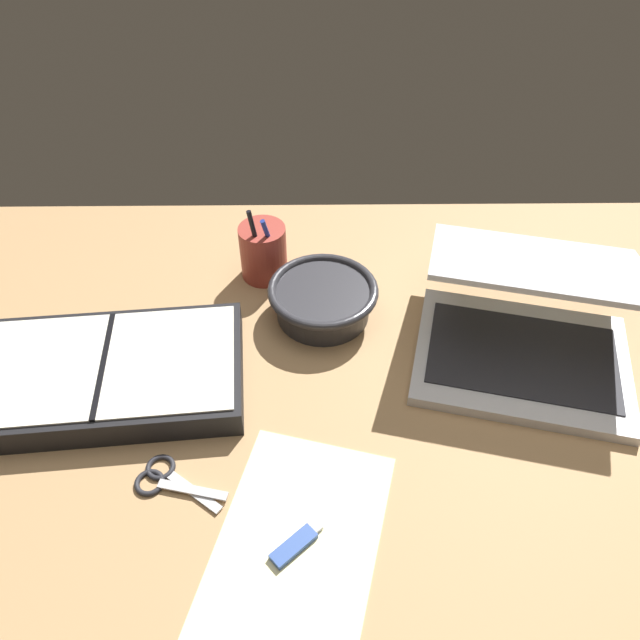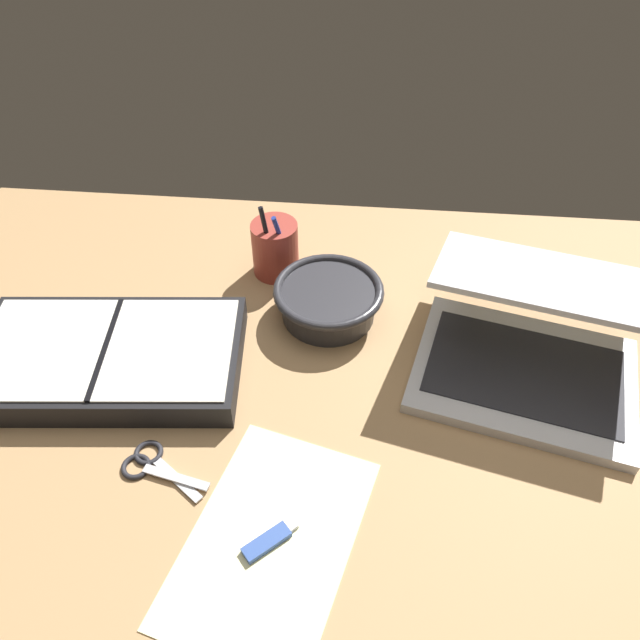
{
  "view_description": "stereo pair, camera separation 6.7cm",
  "coord_description": "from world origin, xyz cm",
  "px_view_note": "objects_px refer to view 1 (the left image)",
  "views": [
    {
      "loc": [
        -0.58,
        -54.96,
        72.75
      ],
      "look_at": [
        0.11,
        9.98,
        9.0
      ],
      "focal_mm": 35.0,
      "sensor_mm": 36.0,
      "label": 1
    },
    {
      "loc": [
        6.09,
        -54.69,
        72.75
      ],
      "look_at": [
        0.11,
        9.98,
        9.0
      ],
      "focal_mm": 35.0,
      "sensor_mm": 36.0,
      "label": 2
    }
  ],
  "objects_px": {
    "bowl": "(323,299)",
    "scissors": "(164,479)",
    "pen_cup": "(263,252)",
    "laptop": "(527,326)",
    "planner": "(107,374)"
  },
  "relations": [
    {
      "from": "bowl",
      "to": "scissors",
      "type": "bearing_deg",
      "value": -124.24
    },
    {
      "from": "bowl",
      "to": "pen_cup",
      "type": "bearing_deg",
      "value": 134.3
    },
    {
      "from": "laptop",
      "to": "planner",
      "type": "bearing_deg",
      "value": -160.7
    },
    {
      "from": "planner",
      "to": "scissors",
      "type": "distance_m",
      "value": 0.19
    },
    {
      "from": "laptop",
      "to": "scissors",
      "type": "distance_m",
      "value": 0.56
    },
    {
      "from": "bowl",
      "to": "planner",
      "type": "relative_size",
      "value": 0.44
    },
    {
      "from": "bowl",
      "to": "planner",
      "type": "distance_m",
      "value": 0.35
    },
    {
      "from": "planner",
      "to": "scissors",
      "type": "bearing_deg",
      "value": -61.92
    },
    {
      "from": "pen_cup",
      "to": "scissors",
      "type": "xyz_separation_m",
      "value": [
        -0.11,
        -0.41,
        -0.05
      ]
    },
    {
      "from": "bowl",
      "to": "pen_cup",
      "type": "relative_size",
      "value": 1.22
    },
    {
      "from": "laptop",
      "to": "planner",
      "type": "height_order",
      "value": "laptop"
    },
    {
      "from": "scissors",
      "to": "bowl",
      "type": "bearing_deg",
      "value": 80.43
    },
    {
      "from": "laptop",
      "to": "bowl",
      "type": "height_order",
      "value": "laptop"
    },
    {
      "from": "bowl",
      "to": "planner",
      "type": "bearing_deg",
      "value": -155.13
    },
    {
      "from": "laptop",
      "to": "pen_cup",
      "type": "bearing_deg",
      "value": 168.8
    }
  ]
}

